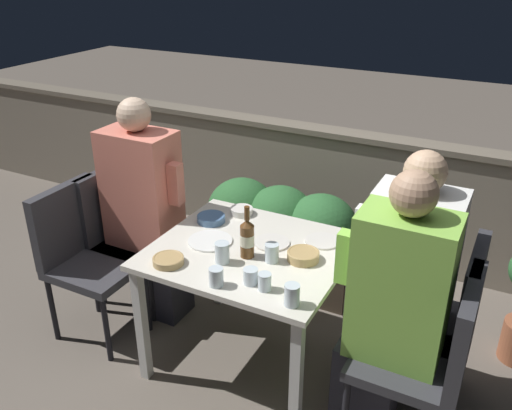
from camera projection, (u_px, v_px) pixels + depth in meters
name	position (u px, v px, depth m)	size (l,w,h in m)	color
ground_plane	(251.00, 358.00, 3.07)	(16.00, 16.00, 0.00)	#665B51
parapet_wall	(340.00, 191.00, 4.01)	(9.00, 0.18, 0.93)	gray
dining_table	(250.00, 264.00, 2.80)	(0.97, 0.86, 0.71)	silver
planter_hedge	(280.00, 231.00, 3.61)	(1.05, 0.47, 0.70)	brown
chair_left_near	(83.00, 247.00, 3.11)	(0.47, 0.46, 0.90)	#333338
chair_left_far	(123.00, 225.00, 3.35)	(0.47, 0.46, 0.90)	#333338
person_coral_top	(147.00, 211.00, 3.21)	(0.50, 0.26, 1.37)	#282833
chair_right_near	(434.00, 350.00, 2.31)	(0.47, 0.46, 0.90)	#333338
person_green_blouse	(390.00, 312.00, 2.34)	(0.48, 0.26, 1.34)	#282833
chair_right_far	(443.00, 312.00, 2.56)	(0.47, 0.46, 0.90)	#333338
person_white_polo	(403.00, 279.00, 2.59)	(0.48, 0.26, 1.32)	#282833
beer_bottle	(247.00, 238.00, 2.65)	(0.07, 0.07, 0.27)	brown
plate_0	(272.00, 243.00, 2.81)	(0.19, 0.19, 0.01)	silver
plate_1	(210.00, 241.00, 2.83)	(0.23, 0.23, 0.01)	white
plate_2	(322.00, 241.00, 2.82)	(0.18, 0.18, 0.01)	silver
bowl_0	(168.00, 260.00, 2.62)	(0.15, 0.15, 0.04)	tan
bowl_1	(242.00, 210.00, 3.11)	(0.13, 0.13, 0.04)	silver
bowl_2	(303.00, 255.00, 2.65)	(0.16, 0.16, 0.05)	tan
bowl_3	(211.00, 218.00, 3.03)	(0.16, 0.16, 0.04)	#4C709E
glass_cup_0	(292.00, 295.00, 2.31)	(0.07, 0.07, 0.10)	silver
glass_cup_1	(265.00, 282.00, 2.42)	(0.06, 0.06, 0.08)	silver
glass_cup_2	(216.00, 277.00, 2.45)	(0.07, 0.07, 0.09)	silver
glass_cup_3	(272.00, 253.00, 2.63)	(0.07, 0.07, 0.09)	silver
glass_cup_4	(251.00, 276.00, 2.46)	(0.07, 0.07, 0.08)	silver
glass_cup_5	(222.00, 253.00, 2.62)	(0.07, 0.07, 0.10)	silver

